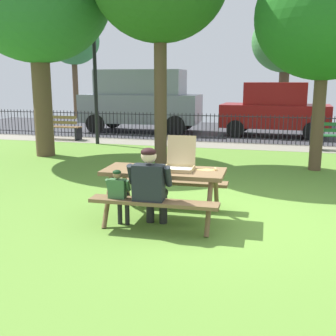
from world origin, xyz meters
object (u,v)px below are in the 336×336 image
Objects in this scene: park_bench_left at (58,128)px; parked_car_far_left at (141,99)px; adult_at_table at (151,185)px; child_at_table at (119,193)px; lamp_post_walkway at (95,71)px; far_tree_midleft at (286,42)px; pizza_box_open at (180,162)px; picnic_table_foreground at (164,181)px; far_tree_left at (73,42)px; parked_car_left at (275,109)px; pizza_slice_on_table at (208,169)px; tree_by_fence at (326,17)px.

parked_car_far_left reaches higher than park_bench_left.
adult_at_table is 1.38× the size of child_at_table.
lamp_post_walkway is at bearing -96.21° from parked_car_far_left.
lamp_post_walkway is 10.48m from far_tree_midleft.
pizza_box_open is 0.11× the size of parked_car_far_left.
park_bench_left reaches higher than picnic_table_foreground.
far_tree_left is (-3.35, 7.94, 3.66)m from park_bench_left.
lamp_post_walkway is 0.96× the size of parked_car_left.
child_at_table is at bearing -73.14° from parked_car_far_left.
parked_car_far_left is 0.90× the size of far_tree_midleft.
far_tree_left is at bearing 154.64° from parked_car_left.
pizza_slice_on_table is 0.34× the size of child_at_table.
tree_by_fence is at bearing 61.78° from pizza_box_open.
adult_at_table is 11.37m from parked_car_far_left.
parked_car_far_left is at bearing 136.62° from tree_by_fence.
parked_car_far_left is (-6.25, 5.91, -2.12)m from tree_by_fence.
lamp_post_walkway is at bearing 119.45° from adult_at_table.
tree_by_fence is 6.46m from parked_car_left.
tree_by_fence is at bearing 60.11° from picnic_table_foreground.
pizza_box_open is 5.42m from tree_by_fence.
lamp_post_walkway is (-4.79, 6.58, 1.57)m from pizza_slice_on_table.
parked_car_left is (1.45, 10.22, 0.41)m from picnic_table_foreground.
pizza_slice_on_table is at bearing -47.71° from park_bench_left.
far_tree_midleft is (5.89, 8.55, 1.44)m from lamp_post_walkway.
far_tree_left reaches higher than pizza_box_open.
tree_by_fence reaches higher than adult_at_table.
child_at_table is at bearing -121.59° from tree_by_fence.
tree_by_fence reaches higher than lamp_post_walkway.
pizza_box_open is 8.09m from lamp_post_walkway.
parked_car_far_left is (2.14, 2.86, 0.89)m from park_bench_left.
parked_car_left is at bearing 81.90° from picnic_table_foreground.
tree_by_fence is (1.84, 4.15, 2.65)m from pizza_slice_on_table.
lamp_post_walkway reaches higher than adult_at_table.
lamp_post_walkway reaches higher than pizza_slice_on_table.
far_tree_midleft reaches higher than picnic_table_foreground.
parked_car_left is at bearing -0.00° from parked_car_far_left.
pizza_slice_on_table is at bearing -53.98° from lamp_post_walkway.
far_tree_left is at bearing 120.21° from adult_at_table.
tree_by_fence is (2.99, 4.86, 2.91)m from child_at_table.
far_tree_left reaches higher than parked_car_left.
far_tree_left is (-9.25, 15.30, 3.48)m from picnic_table_foreground.
adult_at_table is at bearing -96.48° from far_tree_midleft.
far_tree_left is at bearing 112.86° from park_bench_left.
adult_at_table is at bearing -117.74° from tree_by_fence.
pizza_slice_on_table reaches higher than picnic_table_foreground.
lamp_post_walkway is at bearing 159.87° from tree_by_fence.
adult_at_table is at bearing -95.96° from picnic_table_foreground.
far_tree_midleft reaches higher than pizza_box_open.
child_at_table is 0.16× the size of far_tree_left.
park_bench_left is 0.30× the size of far_tree_midleft.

